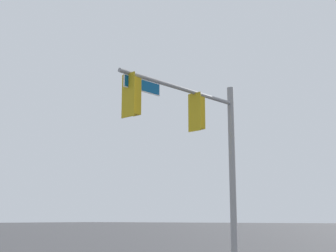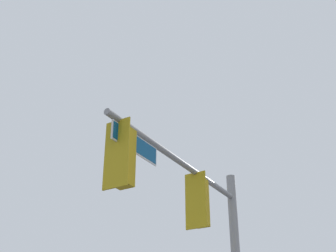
{
  "view_description": "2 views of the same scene",
  "coord_description": "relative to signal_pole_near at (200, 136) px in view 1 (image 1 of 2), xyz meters",
  "views": [
    {
      "loc": [
        8.44,
        -0.4,
        1.71
      ],
      "look_at": [
        -3.2,
        -8.46,
        4.54
      ],
      "focal_mm": 50.0,
      "sensor_mm": 36.0,
      "label": 1
    },
    {
      "loc": [
        4.99,
        -5.01,
        1.82
      ],
      "look_at": [
        -4.38,
        -8.92,
        7.14
      ],
      "focal_mm": 50.0,
      "sensor_mm": 36.0,
      "label": 2
    }
  ],
  "objects": [
    {
      "name": "signal_pole_near",
      "position": [
        0.0,
        0.0,
        0.0
      ],
      "size": [
        5.46,
        1.11,
        6.48
      ],
      "color": "gray",
      "rests_on": "ground_plane"
    }
  ]
}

